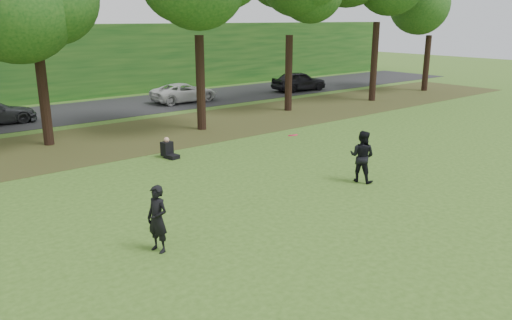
{
  "coord_description": "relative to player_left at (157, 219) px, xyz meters",
  "views": [
    {
      "loc": [
        -9.39,
        -8.54,
        5.42
      ],
      "look_at": [
        -0.31,
        2.65,
        1.3
      ],
      "focal_mm": 35.0,
      "sensor_mm": 36.0,
      "label": 1
    }
  ],
  "objects": [
    {
      "name": "player_left",
      "position": [
        0.0,
        0.0,
        0.0
      ],
      "size": [
        0.54,
        0.68,
        1.65
      ],
      "primitive_type": "imported",
      "rotation": [
        0.0,
        0.0,
        -1.31
      ],
      "color": "black",
      "rests_on": "ground"
    },
    {
      "name": "ground",
      "position": [
        4.29,
        -1.46,
        -0.83
      ],
      "size": [
        120.0,
        120.0,
        0.0
      ],
      "primitive_type": "plane",
      "color": "#35551A",
      "rests_on": "ground"
    },
    {
      "name": "street",
      "position": [
        4.29,
        19.54,
        -0.82
      ],
      "size": [
        70.0,
        7.0,
        0.02
      ],
      "primitive_type": "cube",
      "color": "black",
      "rests_on": "ground"
    },
    {
      "name": "frisbee",
      "position": [
        4.33,
        -0.03,
        1.41
      ],
      "size": [
        0.38,
        0.38,
        0.1
      ],
      "color": "#FD1548",
      "rests_on": "ground"
    },
    {
      "name": "seated_person",
      "position": [
        4.35,
        7.23,
        -0.51
      ],
      "size": [
        0.53,
        0.79,
        0.83
      ],
      "rotation": [
        0.0,
        0.0,
        0.18
      ],
      "color": "black",
      "rests_on": "ground"
    },
    {
      "name": "leaf_litter",
      "position": [
        4.29,
        11.54,
        -0.82
      ],
      "size": [
        60.0,
        7.0,
        0.01
      ],
      "primitive_type": "cube",
      "color": "#48321A",
      "rests_on": "ground"
    },
    {
      "name": "parked_cars",
      "position": [
        3.84,
        18.56,
        -0.12
      ],
      "size": [
        39.62,
        3.32,
        1.51
      ],
      "color": "black",
      "rests_on": "street"
    },
    {
      "name": "far_hedge",
      "position": [
        4.29,
        25.54,
        1.67
      ],
      "size": [
        70.0,
        3.0,
        5.0
      ],
      "primitive_type": "cube",
      "color": "#144616",
      "rests_on": "ground"
    },
    {
      "name": "player_right",
      "position": [
        7.96,
        0.39,
        0.07
      ],
      "size": [
        0.92,
        1.04,
        1.78
      ],
      "primitive_type": "imported",
      "rotation": [
        0.0,
        0.0,
        1.91
      ],
      "color": "black",
      "rests_on": "ground"
    }
  ]
}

